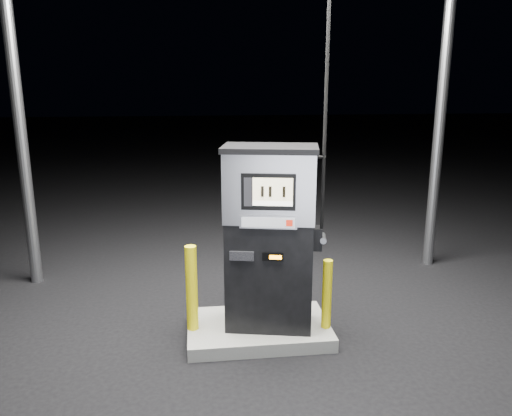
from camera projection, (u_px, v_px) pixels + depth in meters
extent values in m
plane|color=black|center=(258.00, 335.00, 5.72)|extent=(80.00, 80.00, 0.00)
cube|color=slate|center=(258.00, 329.00, 5.70)|extent=(1.60, 1.00, 0.15)
cylinder|color=gray|center=(20.00, 126.00, 6.74)|extent=(0.16, 0.16, 4.50)
cylinder|color=gray|center=(440.00, 122.00, 7.46)|extent=(0.16, 0.16, 4.50)
cube|color=black|center=(269.00, 273.00, 5.52)|extent=(1.03, 0.72, 1.23)
cube|color=#B9B9C1|center=(270.00, 186.00, 5.29)|extent=(1.05, 0.75, 0.74)
cube|color=black|center=(270.00, 148.00, 5.19)|extent=(1.10, 0.79, 0.06)
cube|color=black|center=(268.00, 192.00, 5.01)|extent=(0.55, 0.14, 0.37)
cube|color=beige|center=(273.00, 190.00, 4.98)|extent=(0.40, 0.09, 0.24)
cube|color=white|center=(273.00, 203.00, 5.02)|extent=(0.40, 0.09, 0.05)
cube|color=#B9B9C1|center=(268.00, 222.00, 5.09)|extent=(0.58, 0.15, 0.14)
cube|color=#989B9F|center=(268.00, 223.00, 5.07)|extent=(0.53, 0.12, 0.10)
cube|color=#B11B0B|center=(289.00, 223.00, 5.05)|extent=(0.07, 0.02, 0.07)
cube|color=black|center=(273.00, 257.00, 5.18)|extent=(0.22, 0.06, 0.09)
cube|color=#FF980C|center=(275.00, 257.00, 5.16)|extent=(0.13, 0.03, 0.04)
cube|color=black|center=(242.00, 256.00, 5.20)|extent=(0.26, 0.08, 0.10)
cube|color=black|center=(317.00, 238.00, 5.38)|extent=(0.13, 0.19, 0.25)
cylinder|color=gray|center=(323.00, 238.00, 5.38)|extent=(0.11, 0.23, 0.07)
cylinder|color=black|center=(327.00, 81.00, 4.93)|extent=(0.04, 0.04, 3.05)
cylinder|color=#FDEA0E|center=(192.00, 288.00, 5.45)|extent=(0.16, 0.16, 0.96)
cylinder|color=#FDEA0E|center=(327.00, 294.00, 5.50)|extent=(0.13, 0.13, 0.79)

